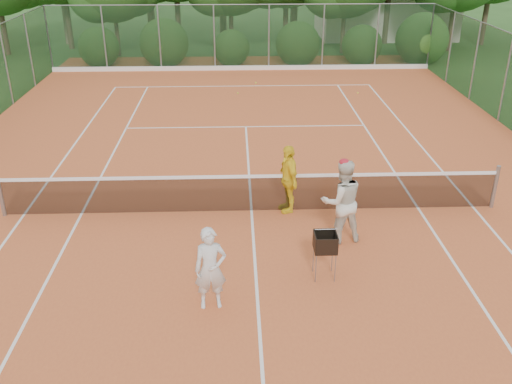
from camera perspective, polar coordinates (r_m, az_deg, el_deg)
The scene contains 13 objects.
ground at distance 13.91m, azimuth -0.45°, elevation -2.00°, with size 120.00×120.00×0.00m, color #24491A.
clay_court at distance 13.90m, azimuth -0.45°, elevation -1.96°, with size 18.00×36.00×0.02m, color #CA5F2E.
club_building at distance 37.86m, azimuth 12.75°, elevation 17.25°, with size 8.00×5.00×3.00m, color beige.
tennis_net at distance 13.67m, azimuth -0.46°, elevation -0.02°, with size 11.97×0.10×1.10m.
player_white at distance 10.25m, azimuth -4.58°, elevation -7.65°, with size 0.58×0.38×1.59m, color silver.
player_center_grp at distance 12.38m, azimuth 8.56°, elevation -0.89°, with size 1.04×0.87×1.93m.
player_yellow at distance 13.61m, azimuth 3.23°, elevation 1.34°, with size 0.99×0.41×1.68m, color yellow.
ball_hopper at distance 11.12m, azimuth 6.95°, elevation -5.08°, with size 0.42×0.42×0.97m.
stray_ball_a at distance 25.48m, azimuth -0.02°, elevation 10.87°, with size 0.07×0.07×0.07m, color #CFDF33.
stray_ball_b at distance 23.84m, azimuth -1.83°, elevation 9.85°, with size 0.07×0.07×0.07m, color #B8CD2F.
stray_ball_c at distance 24.24m, azimuth 10.15°, elevation 9.73°, with size 0.07×0.07×0.07m, color yellow.
court_markings at distance 13.90m, azimuth -0.45°, elevation -1.92°, with size 11.03×23.83×0.01m.
fence_back at distance 27.79m, azimuth -1.44°, elevation 15.17°, with size 18.07×0.07×3.00m.
Camera 1 is at (-0.36, -12.37, 6.36)m, focal length 40.00 mm.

